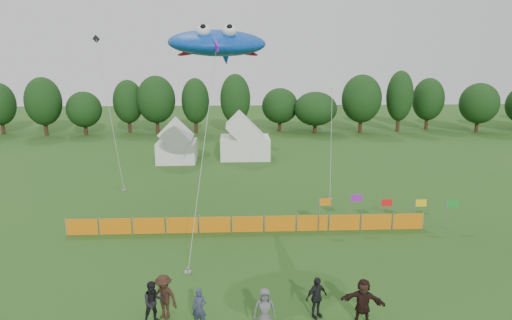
{
  "coord_description": "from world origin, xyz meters",
  "views": [
    {
      "loc": [
        -1.11,
        -17.41,
        10.65
      ],
      "look_at": [
        0.0,
        6.0,
        5.2
      ],
      "focal_mm": 32.0,
      "sensor_mm": 36.0,
      "label": 1
    }
  ],
  "objects_px": {
    "spectator_f": "(363,301)",
    "tent_right": "(245,141)",
    "barrier_fence": "(248,224)",
    "spectator_d": "(316,297)",
    "spectator_b": "(153,302)",
    "spectator_c": "(164,297)",
    "stingray_kite": "(218,43)",
    "spectator_a": "(199,308)",
    "spectator_e": "(265,310)",
    "tent_left": "(177,145)"
  },
  "relations": [
    {
      "from": "barrier_fence",
      "to": "spectator_c",
      "type": "distance_m",
      "value": 9.95
    },
    {
      "from": "barrier_fence",
      "to": "stingray_kite",
      "type": "xyz_separation_m",
      "value": [
        -1.65,
        1.98,
        10.78
      ]
    },
    {
      "from": "spectator_a",
      "to": "spectator_c",
      "type": "xyz_separation_m",
      "value": [
        -1.5,
        0.7,
        0.14
      ]
    },
    {
      "from": "tent_right",
      "to": "spectator_a",
      "type": "height_order",
      "value": "tent_right"
    },
    {
      "from": "spectator_c",
      "to": "spectator_f",
      "type": "relative_size",
      "value": 1.0
    },
    {
      "from": "spectator_f",
      "to": "stingray_kite",
      "type": "distance_m",
      "value": 16.88
    },
    {
      "from": "barrier_fence",
      "to": "stingray_kite",
      "type": "distance_m",
      "value": 11.08
    },
    {
      "from": "spectator_b",
      "to": "tent_left",
      "type": "bearing_deg",
      "value": 71.74
    },
    {
      "from": "spectator_b",
      "to": "stingray_kite",
      "type": "xyz_separation_m",
      "value": [
        2.43,
        11.51,
        10.38
      ]
    },
    {
      "from": "spectator_f",
      "to": "stingray_kite",
      "type": "bearing_deg",
      "value": 135.4
    },
    {
      "from": "tent_left",
      "to": "spectator_d",
      "type": "bearing_deg",
      "value": -72.3
    },
    {
      "from": "tent_right",
      "to": "spectator_c",
      "type": "bearing_deg",
      "value": -97.71
    },
    {
      "from": "barrier_fence",
      "to": "spectator_f",
      "type": "relative_size",
      "value": 11.5
    },
    {
      "from": "tent_right",
      "to": "barrier_fence",
      "type": "bearing_deg",
      "value": -90.92
    },
    {
      "from": "spectator_f",
      "to": "tent_right",
      "type": "bearing_deg",
      "value": 116.17
    },
    {
      "from": "spectator_a",
      "to": "spectator_e",
      "type": "relative_size",
      "value": 0.92
    },
    {
      "from": "tent_left",
      "to": "stingray_kite",
      "type": "xyz_separation_m",
      "value": [
        4.94,
        -17.26,
        9.54
      ]
    },
    {
      "from": "barrier_fence",
      "to": "spectator_d",
      "type": "xyz_separation_m",
      "value": [
        2.56,
        -9.44,
        0.39
      ]
    },
    {
      "from": "spectator_a",
      "to": "barrier_fence",
      "type": "bearing_deg",
      "value": 90.85
    },
    {
      "from": "spectator_a",
      "to": "spectator_b",
      "type": "distance_m",
      "value": 1.92
    },
    {
      "from": "spectator_c",
      "to": "spectator_e",
      "type": "bearing_deg",
      "value": 12.13
    },
    {
      "from": "spectator_b",
      "to": "barrier_fence",
      "type": "bearing_deg",
      "value": 43.55
    },
    {
      "from": "tent_right",
      "to": "spectator_b",
      "type": "relative_size",
      "value": 2.88
    },
    {
      "from": "stingray_kite",
      "to": "spectator_d",
      "type": "bearing_deg",
      "value": -69.74
    },
    {
      "from": "spectator_b",
      "to": "spectator_d",
      "type": "bearing_deg",
      "value": -22.47
    },
    {
      "from": "tent_left",
      "to": "tent_right",
      "type": "height_order",
      "value": "tent_right"
    },
    {
      "from": "barrier_fence",
      "to": "spectator_e",
      "type": "height_order",
      "value": "spectator_e"
    },
    {
      "from": "spectator_d",
      "to": "spectator_b",
      "type": "bearing_deg",
      "value": 153.16
    },
    {
      "from": "spectator_d",
      "to": "tent_left",
      "type": "bearing_deg",
      "value": 80.09
    },
    {
      "from": "spectator_a",
      "to": "tent_right",
      "type": "bearing_deg",
      "value": 98.63
    },
    {
      "from": "tent_right",
      "to": "spectator_c",
      "type": "distance_m",
      "value": 30.09
    },
    {
      "from": "tent_left",
      "to": "spectator_c",
      "type": "relative_size",
      "value": 2.04
    },
    {
      "from": "spectator_a",
      "to": "spectator_d",
      "type": "bearing_deg",
      "value": 19.24
    },
    {
      "from": "spectator_b",
      "to": "spectator_d",
      "type": "distance_m",
      "value": 6.65
    },
    {
      "from": "barrier_fence",
      "to": "spectator_d",
      "type": "distance_m",
      "value": 9.79
    },
    {
      "from": "spectator_b",
      "to": "spectator_c",
      "type": "xyz_separation_m",
      "value": [
        0.38,
        0.3,
        0.06
      ]
    },
    {
      "from": "spectator_b",
      "to": "spectator_c",
      "type": "bearing_deg",
      "value": 14.97
    },
    {
      "from": "spectator_e",
      "to": "stingray_kite",
      "type": "relative_size",
      "value": 0.12
    },
    {
      "from": "tent_right",
      "to": "spectator_b",
      "type": "height_order",
      "value": "tent_right"
    },
    {
      "from": "spectator_b",
      "to": "stingray_kite",
      "type": "height_order",
      "value": "stingray_kite"
    },
    {
      "from": "spectator_b",
      "to": "spectator_c",
      "type": "distance_m",
      "value": 0.49
    },
    {
      "from": "tent_left",
      "to": "stingray_kite",
      "type": "bearing_deg",
      "value": -74.04
    },
    {
      "from": "barrier_fence",
      "to": "spectator_b",
      "type": "bearing_deg",
      "value": -113.22
    },
    {
      "from": "tent_left",
      "to": "spectator_d",
      "type": "height_order",
      "value": "tent_left"
    },
    {
      "from": "tent_left",
      "to": "spectator_b",
      "type": "xyz_separation_m",
      "value": [
        2.5,
        -28.76,
        -0.84
      ]
    },
    {
      "from": "spectator_e",
      "to": "barrier_fence",
      "type": "bearing_deg",
      "value": 91.25
    },
    {
      "from": "spectator_e",
      "to": "spectator_f",
      "type": "relative_size",
      "value": 0.93
    },
    {
      "from": "spectator_c",
      "to": "stingray_kite",
      "type": "height_order",
      "value": "stingray_kite"
    },
    {
      "from": "tent_right",
      "to": "barrier_fence",
      "type": "relative_size",
      "value": 0.24
    },
    {
      "from": "spectator_c",
      "to": "stingray_kite",
      "type": "relative_size",
      "value": 0.13
    }
  ]
}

